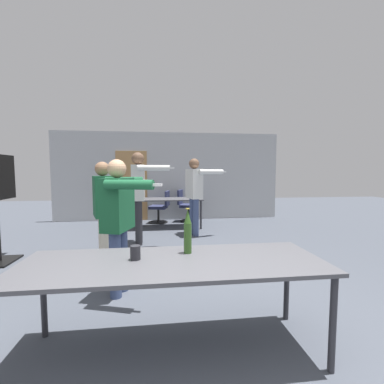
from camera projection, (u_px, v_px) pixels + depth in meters
back_wall at (168, 177)px, 7.72m from camera, size 6.71×0.12×2.61m
conference_table_near at (174, 268)px, 2.00m from camera, size 2.35×0.80×0.75m
conference_table_far at (158, 201)px, 6.60m from camera, size 2.25×0.74×0.75m
person_right_polo at (195, 189)px, 5.79m from camera, size 0.90×0.63×1.74m
person_near_casual at (139, 189)px, 5.06m from camera, size 0.84×0.65×1.82m
person_far_watching at (119, 214)px, 2.97m from camera, size 0.69×0.76×1.58m
person_left_plaid at (104, 205)px, 3.86m from camera, size 0.88×0.66×1.59m
office_chair_side_rolled at (161, 208)px, 7.24m from camera, size 0.61×0.55×0.91m
office_chair_near_pushed at (186, 207)px, 7.44m from camera, size 0.64×0.59×0.92m
beer_bottle at (188, 232)px, 2.17m from camera, size 0.07×0.07×0.39m
drink_cup at (135, 253)px, 2.02m from camera, size 0.08×0.08×0.11m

